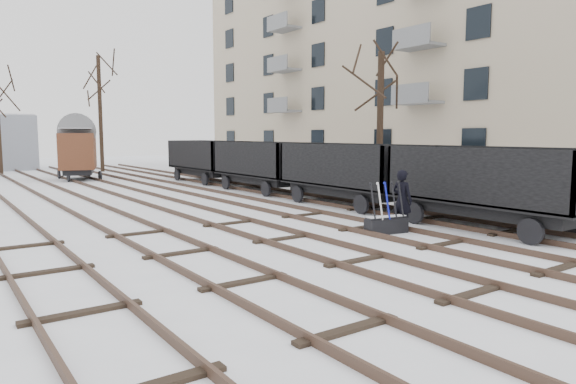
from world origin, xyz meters
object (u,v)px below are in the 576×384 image
Objects in this scene: ground_frame at (386,224)px; worker at (402,200)px; freight_wagon_a at (490,198)px; box_van_wagon at (78,150)px.

ground_frame is 0.81× the size of worker.
freight_wagon_a is (3.04, -1.33, 0.67)m from ground_frame.
freight_wagon_a reaches higher than worker.
ground_frame is 24.35m from box_van_wagon.
box_van_wagon is (-2.94, 24.12, 1.62)m from ground_frame.
freight_wagon_a is 1.29× the size of box_van_wagon.
worker is at bearing 16.58° from ground_frame.
box_van_wagon is at bearing 103.23° from freight_wagon_a.
box_van_wagon is at bearing 105.94° from ground_frame.
freight_wagon_a is 26.16m from box_van_wagon.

